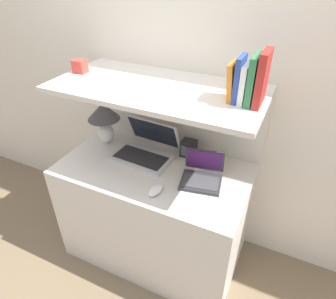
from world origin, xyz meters
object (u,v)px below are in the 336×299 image
laptop_small (202,175)px  computer_mouse (156,190)px  laptop_large (146,149)px  book_red (262,79)px  book_green (253,80)px  book_blue (239,79)px  table_lamp (104,117)px  router_box (189,148)px  book_orange (232,82)px  book_white (245,83)px  shelf_gadget (80,66)px

laptop_small → computer_mouse: bearing=-132.4°
laptop_large → book_red: (0.65, -0.03, 0.59)m
book_green → book_blue: bearing=180.0°
table_lamp → router_box: (0.58, 0.09, -0.14)m
book_red → book_blue: (-0.10, 0.00, -0.02)m
table_lamp → book_orange: (0.84, -0.06, 0.40)m
laptop_small → book_white: (0.16, 0.05, 0.56)m
laptop_large → book_blue: size_ratio=1.82×
book_blue → book_red: bearing=0.0°
computer_mouse → book_red: book_red is taller
laptop_large → shelf_gadget: bearing=-175.1°
book_green → book_orange: (-0.09, 0.00, -0.02)m
book_red → shelf_gadget: size_ratio=3.28×
laptop_small → book_green: size_ratio=1.16×
table_lamp → book_blue: (0.87, -0.06, 0.42)m
book_white → book_orange: book_white is taller
laptop_small → book_green: (0.19, 0.05, 0.59)m
book_blue → book_orange: size_ratio=1.18×
laptop_large → book_orange: size_ratio=2.16×
table_lamp → laptop_small: table_lamp is taller
computer_mouse → shelf_gadget: bearing=157.2°
router_box → computer_mouse: bearing=-93.3°
book_red → book_blue: book_red is taller
laptop_large → book_blue: (0.55, -0.03, 0.57)m
book_green → shelf_gadget: 1.02m
router_box → book_green: bearing=-23.5°
table_lamp → shelf_gadget: size_ratio=3.85×
book_red → book_green: size_ratio=1.10×
table_lamp → computer_mouse: table_lamp is taller
computer_mouse → book_green: size_ratio=0.54×
laptop_small → book_white: size_ratio=1.44×
laptop_large → router_box: size_ratio=3.74×
book_white → shelf_gadget: (-0.98, 0.00, -0.05)m
table_lamp → router_box: size_ratio=2.81×
book_green → shelf_gadget: book_green is taller
computer_mouse → book_white: (0.35, 0.26, 0.58)m
shelf_gadget → computer_mouse: bearing=-22.8°
book_green → laptop_large: bearing=176.8°
table_lamp → book_red: bearing=-3.7°
laptop_large → book_white: book_white is taller
laptop_large → book_green: book_green is taller
laptop_small → router_box: 0.27m
laptop_large → laptop_small: size_ratio=1.49×
table_lamp → book_blue: bearing=-4.1°
router_box → book_blue: bearing=-27.8°
book_red → book_orange: 0.14m
book_red → shelf_gadget: bearing=180.0°
laptop_large → laptop_small: (0.42, -0.09, -0.01)m
table_lamp → book_blue: size_ratio=1.37×
book_white → book_blue: size_ratio=0.85×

